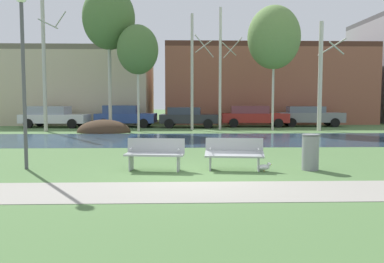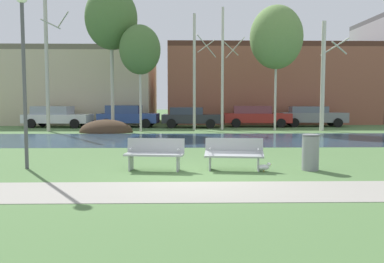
{
  "view_description": "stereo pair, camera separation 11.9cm",
  "coord_description": "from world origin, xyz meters",
  "px_view_note": "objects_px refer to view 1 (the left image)",
  "views": [
    {
      "loc": [
        -0.41,
        -10.2,
        1.94
      ],
      "look_at": [
        -0.04,
        1.55,
        1.01
      ],
      "focal_mm": 37.89,
      "sensor_mm": 36.0,
      "label": 1
    },
    {
      "loc": [
        -0.29,
        -10.2,
        1.94
      ],
      "look_at": [
        -0.04,
        1.55,
        1.01
      ],
      "focal_mm": 37.89,
      "sensor_mm": 36.0,
      "label": 2
    }
  ],
  "objects_px": {
    "seagull": "(264,167)",
    "streetlamp": "(23,50)",
    "bench_left": "(155,153)",
    "parked_wagon_fourth_red": "(253,116)",
    "parked_van_nearest_white": "(54,116)",
    "parked_suv_fifth_grey": "(309,116)",
    "trash_bin": "(310,151)",
    "parked_sedan_second_blue": "(125,116)",
    "bench_right": "(234,153)",
    "parked_hatch_third_dark": "(188,117)"
  },
  "relations": [
    {
      "from": "seagull",
      "to": "streetlamp",
      "type": "xyz_separation_m",
      "value": [
        -6.57,
        0.63,
        3.17
      ]
    },
    {
      "from": "bench_left",
      "to": "parked_wagon_fourth_red",
      "type": "distance_m",
      "value": 18.84
    },
    {
      "from": "parked_van_nearest_white",
      "to": "parked_suv_fifth_grey",
      "type": "distance_m",
      "value": 18.25
    },
    {
      "from": "seagull",
      "to": "trash_bin",
      "type": "bearing_deg",
      "value": 9.37
    },
    {
      "from": "trash_bin",
      "to": "parked_suv_fifth_grey",
      "type": "bearing_deg",
      "value": 72.17
    },
    {
      "from": "streetlamp",
      "to": "parked_sedan_second_blue",
      "type": "height_order",
      "value": "streetlamp"
    },
    {
      "from": "streetlamp",
      "to": "parked_van_nearest_white",
      "type": "distance_m",
      "value": 17.99
    },
    {
      "from": "streetlamp",
      "to": "parked_van_nearest_white",
      "type": "height_order",
      "value": "streetlamp"
    },
    {
      "from": "seagull",
      "to": "streetlamp",
      "type": "distance_m",
      "value": 7.33
    },
    {
      "from": "streetlamp",
      "to": "parked_van_nearest_white",
      "type": "xyz_separation_m",
      "value": [
        -4.52,
        17.23,
        -2.52
      ]
    },
    {
      "from": "bench_right",
      "to": "parked_wagon_fourth_red",
      "type": "bearing_deg",
      "value": 78.02
    },
    {
      "from": "trash_bin",
      "to": "streetlamp",
      "type": "height_order",
      "value": "streetlamp"
    },
    {
      "from": "streetlamp",
      "to": "parked_hatch_third_dark",
      "type": "bearing_deg",
      "value": 73.8
    },
    {
      "from": "parked_sedan_second_blue",
      "to": "parked_wagon_fourth_red",
      "type": "xyz_separation_m",
      "value": [
        9.15,
        0.14,
        -0.01
      ]
    },
    {
      "from": "parked_van_nearest_white",
      "to": "parked_suv_fifth_grey",
      "type": "height_order",
      "value": "parked_van_nearest_white"
    },
    {
      "from": "streetlamp",
      "to": "parked_hatch_third_dark",
      "type": "relative_size",
      "value": 1.18
    },
    {
      "from": "parked_hatch_third_dark",
      "to": "parked_van_nearest_white",
      "type": "bearing_deg",
      "value": 177.46
    },
    {
      "from": "parked_suv_fifth_grey",
      "to": "parked_sedan_second_blue",
      "type": "bearing_deg",
      "value": -178.52
    },
    {
      "from": "bench_right",
      "to": "trash_bin",
      "type": "distance_m",
      "value": 2.1
    },
    {
      "from": "seagull",
      "to": "parked_hatch_third_dark",
      "type": "bearing_deg",
      "value": 95.53
    },
    {
      "from": "parked_sedan_second_blue",
      "to": "parked_hatch_third_dark",
      "type": "height_order",
      "value": "parked_sedan_second_blue"
    },
    {
      "from": "bench_right",
      "to": "parked_wagon_fourth_red",
      "type": "distance_m",
      "value": 18.27
    },
    {
      "from": "parked_wagon_fourth_red",
      "to": "seagull",
      "type": "bearing_deg",
      "value": -99.43
    },
    {
      "from": "trash_bin",
      "to": "seagull",
      "type": "bearing_deg",
      "value": -170.63
    },
    {
      "from": "trash_bin",
      "to": "parked_suv_fifth_grey",
      "type": "distance_m",
      "value": 19.05
    },
    {
      "from": "bench_right",
      "to": "parked_van_nearest_white",
      "type": "bearing_deg",
      "value": 120.41
    },
    {
      "from": "parked_hatch_third_dark",
      "to": "parked_suv_fifth_grey",
      "type": "height_order",
      "value": "parked_suv_fifth_grey"
    },
    {
      "from": "bench_right",
      "to": "parked_sedan_second_blue",
      "type": "relative_size",
      "value": 0.39
    },
    {
      "from": "bench_left",
      "to": "streetlamp",
      "type": "xyz_separation_m",
      "value": [
        -3.62,
        0.35,
        2.83
      ]
    },
    {
      "from": "parked_hatch_third_dark",
      "to": "parked_suv_fifth_grey",
      "type": "relative_size",
      "value": 0.88
    },
    {
      "from": "parked_suv_fifth_grey",
      "to": "parked_wagon_fourth_red",
      "type": "bearing_deg",
      "value": -177.15
    },
    {
      "from": "streetlamp",
      "to": "parked_wagon_fourth_red",
      "type": "distance_m",
      "value": 20.12
    },
    {
      "from": "trash_bin",
      "to": "parked_hatch_third_dark",
      "type": "bearing_deg",
      "value": 99.91
    },
    {
      "from": "trash_bin",
      "to": "parked_van_nearest_white",
      "type": "xyz_separation_m",
      "value": [
        -12.41,
        17.64,
        0.27
      ]
    },
    {
      "from": "trash_bin",
      "to": "parked_sedan_second_blue",
      "type": "height_order",
      "value": "parked_sedan_second_blue"
    },
    {
      "from": "parked_sedan_second_blue",
      "to": "parked_wagon_fourth_red",
      "type": "relative_size",
      "value": 0.89
    },
    {
      "from": "bench_left",
      "to": "parked_suv_fifth_grey",
      "type": "bearing_deg",
      "value": 60.77
    },
    {
      "from": "parked_hatch_third_dark",
      "to": "bench_right",
      "type": "bearing_deg",
      "value": -86.96
    },
    {
      "from": "parked_hatch_third_dark",
      "to": "parked_wagon_fourth_red",
      "type": "distance_m",
      "value": 4.75
    },
    {
      "from": "trash_bin",
      "to": "parked_wagon_fourth_red",
      "type": "height_order",
      "value": "parked_wagon_fourth_red"
    },
    {
      "from": "bench_right",
      "to": "streetlamp",
      "type": "relative_size",
      "value": 0.34
    },
    {
      "from": "bench_right",
      "to": "parked_suv_fifth_grey",
      "type": "height_order",
      "value": "parked_suv_fifth_grey"
    },
    {
      "from": "parked_wagon_fourth_red",
      "to": "parked_sedan_second_blue",
      "type": "bearing_deg",
      "value": -179.14
    },
    {
      "from": "bench_right",
      "to": "parked_hatch_third_dark",
      "type": "distance_m",
      "value": 17.19
    },
    {
      "from": "bench_right",
      "to": "parked_suv_fifth_grey",
      "type": "xyz_separation_m",
      "value": [
        7.93,
        18.07,
        0.31
      ]
    },
    {
      "from": "parked_sedan_second_blue",
      "to": "trash_bin",
      "type": "bearing_deg",
      "value": -67.25
    },
    {
      "from": "bench_left",
      "to": "parked_wagon_fourth_red",
      "type": "relative_size",
      "value": 0.34
    },
    {
      "from": "trash_bin",
      "to": "parked_wagon_fourth_red",
      "type": "distance_m",
      "value": 18.01
    },
    {
      "from": "bench_right",
      "to": "parked_suv_fifth_grey",
      "type": "bearing_deg",
      "value": 66.31
    },
    {
      "from": "bench_right",
      "to": "parked_wagon_fourth_red",
      "type": "xyz_separation_m",
      "value": [
        3.79,
        17.86,
        0.32
      ]
    }
  ]
}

